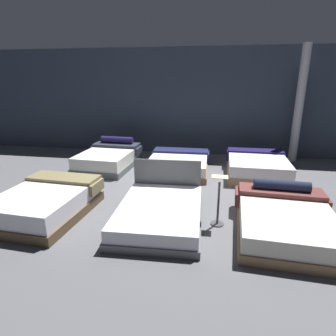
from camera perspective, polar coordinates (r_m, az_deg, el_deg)
name	(u,v)px	position (r m, az deg, el deg)	size (l,w,h in m)	color
ground_plane	(171,190)	(6.68, 0.67, -4.54)	(18.00, 18.00, 0.02)	#5B5B60
showroom_back_wall	(188,102)	(9.73, 4.11, 13.12)	(18.00, 0.06, 3.50)	#333D4C
bed_0	(46,202)	(5.90, -23.48, -6.40)	(1.62, 2.04, 0.57)	brown
bed_1	(160,212)	(5.19, -1.59, -8.95)	(1.60, 2.17, 0.90)	#575A5A
bed_2	(285,220)	(5.23, 22.67, -9.64)	(1.72, 2.16, 0.70)	#8F6E4B
bed_3	(109,158)	(8.51, -11.88, 1.98)	(1.57, 2.07, 0.78)	#4E5557
bed_4	(178,164)	(7.97, 2.13, 0.88)	(1.71, 2.00, 0.47)	brown
bed_5	(257,166)	(7.98, 17.59, 0.34)	(1.62, 2.01, 0.54)	#967153
price_sign	(218,207)	(5.11, 10.12, -7.73)	(0.28, 0.24, 0.91)	#3F3F44
support_pillar	(299,105)	(9.59, 25.05, 11.49)	(0.25, 0.25, 3.50)	silver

